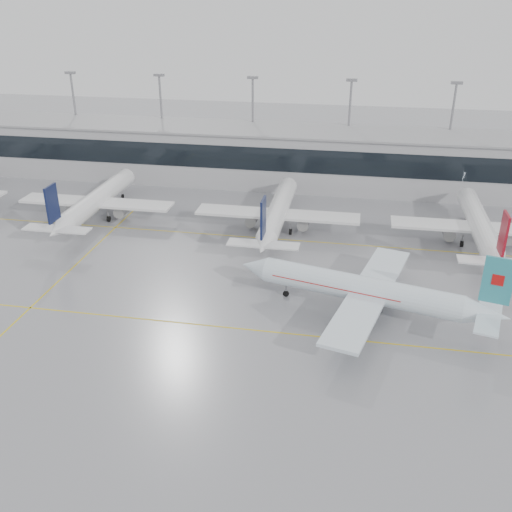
# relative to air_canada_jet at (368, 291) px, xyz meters

# --- Properties ---
(ground) EXTENTS (320.00, 320.00, 0.00)m
(ground) POSITION_rel_air_canada_jet_xyz_m (-16.34, -6.75, -3.69)
(ground) COLOR gray
(ground) RESTS_ON ground
(taxi_line_main) EXTENTS (120.00, 0.25, 0.01)m
(taxi_line_main) POSITION_rel_air_canada_jet_xyz_m (-16.34, -6.75, -3.69)
(taxi_line_main) COLOR gold
(taxi_line_main) RESTS_ON ground
(taxi_line_north) EXTENTS (120.00, 0.25, 0.01)m
(taxi_line_north) POSITION_rel_air_canada_jet_xyz_m (-16.34, 23.25, -3.69)
(taxi_line_north) COLOR gold
(taxi_line_north) RESTS_ON ground
(taxi_line_cross) EXTENTS (0.25, 60.00, 0.01)m
(taxi_line_cross) POSITION_rel_air_canada_jet_xyz_m (-46.34, 8.25, -3.69)
(taxi_line_cross) COLOR gold
(taxi_line_cross) RESTS_ON ground
(terminal) EXTENTS (180.00, 15.00, 12.00)m
(terminal) POSITION_rel_air_canada_jet_xyz_m (-16.34, 55.25, 2.31)
(terminal) COLOR #9F9FA3
(terminal) RESTS_ON ground
(terminal_glass) EXTENTS (180.00, 0.20, 5.00)m
(terminal_glass) POSITION_rel_air_canada_jet_xyz_m (-16.34, 47.70, 3.81)
(terminal_glass) COLOR black
(terminal_glass) RESTS_ON ground
(terminal_roof) EXTENTS (182.00, 16.00, 0.40)m
(terminal_roof) POSITION_rel_air_canada_jet_xyz_m (-16.34, 55.25, 8.51)
(terminal_roof) COLOR gray
(terminal_roof) RESTS_ON ground
(light_masts) EXTENTS (156.40, 1.00, 22.60)m
(light_masts) POSITION_rel_air_canada_jet_xyz_m (-16.34, 61.25, 9.65)
(light_masts) COLOR gray
(light_masts) RESTS_ON ground
(air_canada_jet) EXTENTS (36.50, 29.75, 11.63)m
(air_canada_jet) POSITION_rel_air_canada_jet_xyz_m (0.00, 0.00, 0.00)
(air_canada_jet) COLOR silver
(air_canada_jet) RESTS_ON ground
(parked_jet_b) EXTENTS (29.64, 36.96, 11.72)m
(parked_jet_b) POSITION_rel_air_canada_jet_xyz_m (-51.34, 26.94, 0.02)
(parked_jet_b) COLOR silver
(parked_jet_b) RESTS_ON ground
(parked_jet_c) EXTENTS (29.64, 36.96, 11.72)m
(parked_jet_c) POSITION_rel_air_canada_jet_xyz_m (-16.34, 26.94, 0.02)
(parked_jet_c) COLOR silver
(parked_jet_c) RESTS_ON ground
(parked_jet_d) EXTENTS (29.64, 36.96, 11.72)m
(parked_jet_d) POSITION_rel_air_canada_jet_xyz_m (18.66, 26.94, 0.02)
(parked_jet_d) COLOR silver
(parked_jet_d) RESTS_ON ground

